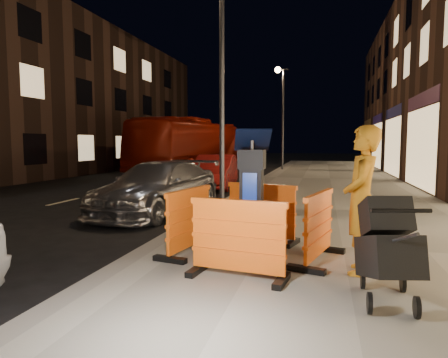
% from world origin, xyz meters
% --- Properties ---
extents(ground_plane, '(120.00, 120.00, 0.00)m').
position_xyz_m(ground_plane, '(0.00, 0.00, 0.00)').
color(ground_plane, black).
rests_on(ground_plane, ground).
extents(sidewalk, '(6.00, 60.00, 0.15)m').
position_xyz_m(sidewalk, '(3.00, 0.00, 0.07)').
color(sidewalk, gray).
rests_on(sidewalk, ground).
extents(kerb, '(0.30, 60.00, 0.15)m').
position_xyz_m(kerb, '(0.00, 0.00, 0.07)').
color(kerb, slate).
rests_on(kerb, ground).
extents(parking_kiosk, '(0.66, 0.66, 1.74)m').
position_xyz_m(parking_kiosk, '(1.68, -0.88, 1.02)').
color(parking_kiosk, black).
rests_on(parking_kiosk, sidewalk).
extents(barrier_front, '(1.31, 0.68, 0.97)m').
position_xyz_m(barrier_front, '(1.68, -1.83, 0.64)').
color(barrier_front, '#FF6312').
rests_on(barrier_front, sidewalk).
extents(barrier_back, '(1.34, 0.84, 0.97)m').
position_xyz_m(barrier_back, '(1.68, 0.07, 0.64)').
color(barrier_back, '#FF6312').
rests_on(barrier_back, sidewalk).
extents(barrier_kerbside, '(0.74, 1.32, 0.97)m').
position_xyz_m(barrier_kerbside, '(0.73, -0.88, 0.64)').
color(barrier_kerbside, '#FF6312').
rests_on(barrier_kerbside, sidewalk).
extents(barrier_bldgside, '(0.82, 1.34, 0.97)m').
position_xyz_m(barrier_bldgside, '(2.63, -0.88, 0.64)').
color(barrier_bldgside, '#FF6312').
rests_on(barrier_bldgside, sidewalk).
extents(car_silver, '(2.42, 4.74, 1.32)m').
position_xyz_m(car_silver, '(-1.43, 2.92, 0.00)').
color(car_silver, '#ABABB0').
rests_on(car_silver, ground).
extents(car_red, '(1.79, 4.12, 1.32)m').
position_xyz_m(car_red, '(-1.47, 8.67, 0.00)').
color(car_red, '#A71B18').
rests_on(car_red, ground).
extents(bus_doubledecker, '(3.59, 11.61, 3.18)m').
position_xyz_m(bus_doubledecker, '(-5.14, 16.66, 0.00)').
color(bus_doubledecker, maroon).
rests_on(bus_doubledecker, ground).
extents(man, '(0.54, 0.74, 1.88)m').
position_xyz_m(man, '(3.15, -1.25, 1.09)').
color(man, '#B16F13').
rests_on(man, sidewalk).
extents(stroller, '(0.72, 0.95, 1.06)m').
position_xyz_m(stroller, '(3.35, -2.15, 0.68)').
color(stroller, black).
rests_on(stroller, sidewalk).
extents(street_lamp_mid, '(0.12, 0.12, 6.00)m').
position_xyz_m(street_lamp_mid, '(0.25, 3.00, 3.15)').
color(street_lamp_mid, '#3F3F44').
rests_on(street_lamp_mid, sidewalk).
extents(street_lamp_far, '(0.12, 0.12, 6.00)m').
position_xyz_m(street_lamp_far, '(0.25, 18.00, 3.15)').
color(street_lamp_far, '#3F3F44').
rests_on(street_lamp_far, sidewalk).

